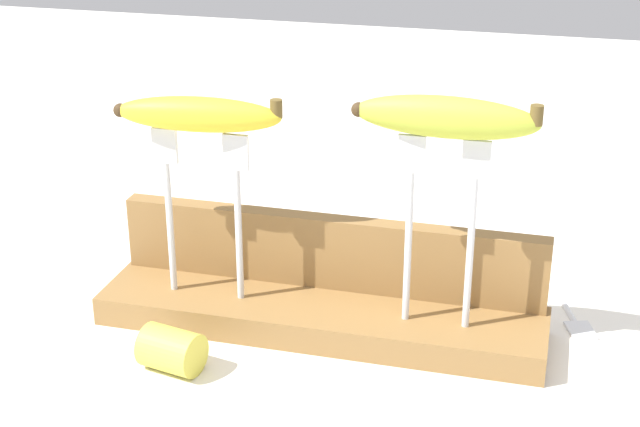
{
  "coord_description": "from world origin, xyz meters",
  "views": [
    {
      "loc": [
        0.22,
        -0.83,
        0.49
      ],
      "look_at": [
        0.0,
        0.0,
        0.13
      ],
      "focal_mm": 53.2,
      "sensor_mm": 36.0,
      "label": 1
    }
  ],
  "objects_px": {
    "banana_raised_right": "(446,117)",
    "fork_stand_left": "(203,199)",
    "banana_chunk_near": "(171,350)",
    "banana_raised_left": "(198,114)",
    "fork_fallen_near": "(567,307)",
    "fork_stand_right": "(441,216)"
  },
  "relations": [
    {
      "from": "banana_raised_left",
      "to": "banana_chunk_near",
      "type": "bearing_deg",
      "value": -88.79
    },
    {
      "from": "fork_stand_right",
      "to": "banana_chunk_near",
      "type": "bearing_deg",
      "value": -156.58
    },
    {
      "from": "fork_stand_left",
      "to": "banana_chunk_near",
      "type": "height_order",
      "value": "fork_stand_left"
    },
    {
      "from": "fork_fallen_near",
      "to": "banana_chunk_near",
      "type": "bearing_deg",
      "value": -148.99
    },
    {
      "from": "banana_raised_right",
      "to": "fork_fallen_near",
      "type": "bearing_deg",
      "value": 42.46
    },
    {
      "from": "fork_stand_right",
      "to": "banana_raised_right",
      "type": "xyz_separation_m",
      "value": [
        -0.0,
        0.0,
        0.1
      ]
    },
    {
      "from": "banana_raised_left",
      "to": "fork_stand_left",
      "type": "bearing_deg",
      "value": 5.22
    },
    {
      "from": "fork_stand_left",
      "to": "fork_stand_right",
      "type": "bearing_deg",
      "value": 0.0
    },
    {
      "from": "fork_stand_left",
      "to": "fork_stand_right",
      "type": "relative_size",
      "value": 0.93
    },
    {
      "from": "fork_stand_left",
      "to": "banana_raised_right",
      "type": "height_order",
      "value": "banana_raised_right"
    },
    {
      "from": "banana_raised_right",
      "to": "fork_fallen_near",
      "type": "distance_m",
      "value": 0.29
    },
    {
      "from": "banana_raised_right",
      "to": "fork_stand_left",
      "type": "bearing_deg",
      "value": -180.0
    },
    {
      "from": "fork_fallen_near",
      "to": "fork_stand_right",
      "type": "bearing_deg",
      "value": -137.52
    },
    {
      "from": "fork_stand_right",
      "to": "fork_fallen_near",
      "type": "height_order",
      "value": "fork_stand_right"
    },
    {
      "from": "banana_chunk_near",
      "to": "banana_raised_right",
      "type": "bearing_deg",
      "value": 23.42
    },
    {
      "from": "fork_fallen_near",
      "to": "banana_raised_right",
      "type": "bearing_deg",
      "value": -137.54
    },
    {
      "from": "fork_fallen_near",
      "to": "banana_chunk_near",
      "type": "height_order",
      "value": "banana_chunk_near"
    },
    {
      "from": "banana_chunk_near",
      "to": "fork_stand_left",
      "type": "bearing_deg",
      "value": 91.16
    },
    {
      "from": "banana_raised_left",
      "to": "banana_raised_right",
      "type": "bearing_deg",
      "value": 0.0
    },
    {
      "from": "fork_stand_right",
      "to": "banana_chunk_near",
      "type": "height_order",
      "value": "fork_stand_right"
    },
    {
      "from": "banana_raised_right",
      "to": "banana_chunk_near",
      "type": "bearing_deg",
      "value": -156.58
    },
    {
      "from": "fork_stand_left",
      "to": "banana_chunk_near",
      "type": "relative_size",
      "value": 2.73
    }
  ]
}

